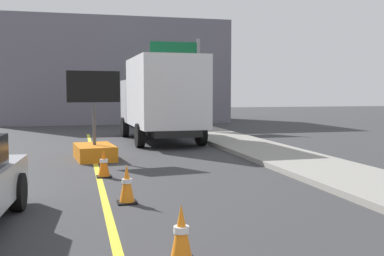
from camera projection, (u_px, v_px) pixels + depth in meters
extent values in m
cube|color=orange|center=(95.00, 152.00, 13.98)|extent=(1.30, 1.91, 0.45)
cylinder|color=#4C4C4C|center=(94.00, 124.00, 13.91)|extent=(0.10, 0.10, 1.30)
cube|color=black|center=(94.00, 87.00, 13.82)|extent=(1.60, 0.26, 0.95)
sphere|color=yellow|center=(111.00, 87.00, 14.06)|extent=(0.09, 0.09, 0.09)
sphere|color=yellow|center=(102.00, 87.00, 13.96)|extent=(0.09, 0.09, 0.09)
sphere|color=yellow|center=(92.00, 87.00, 13.85)|extent=(0.09, 0.09, 0.09)
sphere|color=yellow|center=(82.00, 87.00, 13.74)|extent=(0.09, 0.09, 0.09)
sphere|color=yellow|center=(76.00, 81.00, 13.67)|extent=(0.09, 0.09, 0.09)
sphere|color=yellow|center=(76.00, 93.00, 13.70)|extent=(0.09, 0.09, 0.09)
cube|color=black|center=(160.00, 128.00, 19.16)|extent=(1.95, 6.59, 0.25)
cube|color=silver|center=(150.00, 101.00, 21.33)|extent=(2.54, 1.91, 1.90)
cube|color=silver|center=(165.00, 92.00, 18.09)|extent=(2.62, 4.53, 2.72)
cylinder|color=black|center=(125.00, 127.00, 20.98)|extent=(0.31, 0.91, 0.90)
cylinder|color=black|center=(175.00, 126.00, 21.63)|extent=(0.31, 0.91, 0.90)
cylinder|color=black|center=(140.00, 135.00, 16.96)|extent=(0.31, 0.91, 0.90)
cylinder|color=black|center=(201.00, 134.00, 17.61)|extent=(0.31, 0.91, 0.90)
cylinder|color=black|center=(18.00, 192.00, 7.92)|extent=(0.27, 0.67, 0.66)
cylinder|color=gray|center=(198.00, 84.00, 25.41)|extent=(0.18, 0.18, 5.00)
cube|color=#0F6033|center=(173.00, 54.00, 24.95)|extent=(2.60, 0.07, 1.30)
cube|color=white|center=(173.00, 54.00, 24.98)|extent=(1.82, 0.02, 0.18)
cube|color=slate|center=(114.00, 73.00, 32.05)|extent=(14.92, 7.20, 6.83)
cone|color=orange|center=(181.00, 232.00, 5.49)|extent=(0.28, 0.28, 0.69)
cylinder|color=white|center=(181.00, 229.00, 5.49)|extent=(0.19, 0.19, 0.08)
cube|color=black|center=(127.00, 202.00, 8.48)|extent=(0.36, 0.36, 0.03)
cone|color=orange|center=(127.00, 183.00, 8.45)|extent=(0.28, 0.28, 0.70)
cylinder|color=white|center=(127.00, 181.00, 8.45)|extent=(0.19, 0.19, 0.08)
cube|color=black|center=(104.00, 177.00, 11.07)|extent=(0.36, 0.36, 0.03)
cone|color=orange|center=(104.00, 162.00, 11.04)|extent=(0.28, 0.28, 0.68)
cylinder|color=white|center=(104.00, 161.00, 11.04)|extent=(0.19, 0.19, 0.08)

